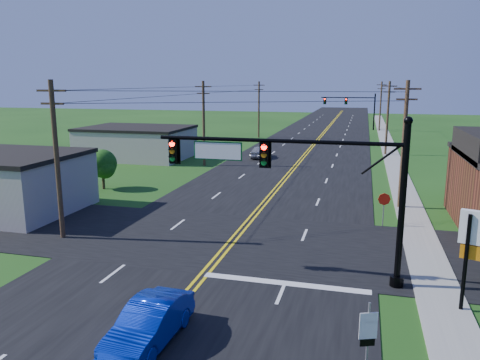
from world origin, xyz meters
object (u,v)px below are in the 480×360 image
(signal_mast_main, at_px, (298,176))
(blue_car, at_px, (149,324))
(signal_mast_far, at_px, (351,105))
(route_sign, at_px, (368,332))
(stop_sign, at_px, (384,203))

(signal_mast_main, height_order, blue_car, signal_mast_main)
(signal_mast_main, distance_m, signal_mast_far, 72.00)
(blue_car, xyz_separation_m, route_sign, (7.20, 0.28, 0.61))
(blue_car, relative_size, stop_sign, 2.06)
(blue_car, xyz_separation_m, stop_sign, (8.20, 15.99, 0.82))
(blue_car, distance_m, stop_sign, 17.99)
(signal_mast_main, distance_m, route_sign, 8.18)
(signal_mast_main, height_order, signal_mast_far, same)
(signal_mast_far, xyz_separation_m, route_sign, (3.06, -78.74, -3.20))
(signal_mast_main, xyz_separation_m, signal_mast_far, (0.10, 72.00, -0.20))
(signal_mast_main, bearing_deg, stop_sign, 65.13)
(signal_mast_far, height_order, stop_sign, signal_mast_far)
(signal_mast_far, distance_m, blue_car, 79.21)
(signal_mast_main, bearing_deg, route_sign, -64.86)
(route_sign, distance_m, stop_sign, 15.75)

